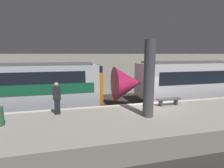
% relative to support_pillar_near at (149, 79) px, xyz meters
% --- Properties ---
extents(ground_plane, '(120.00, 120.00, 0.00)m').
position_rel_support_pillar_near_xyz_m(ground_plane, '(1.04, 2.32, -2.92)').
color(ground_plane, '#282623').
extents(platform, '(40.00, 4.64, 1.01)m').
position_rel_support_pillar_near_xyz_m(platform, '(1.04, 0.00, -2.42)').
color(platform, gray).
rests_on(platform, ground).
extents(station_rear_barrier, '(50.00, 0.15, 4.17)m').
position_rel_support_pillar_near_xyz_m(station_rear_barrier, '(1.04, 9.60, -0.83)').
color(station_rear_barrier, '#B2AD9E').
rests_on(station_rear_barrier, ground).
extents(support_pillar_near, '(0.54, 0.54, 3.84)m').
position_rel_support_pillar_near_xyz_m(support_pillar_near, '(0.00, 0.00, 0.00)').
color(support_pillar_near, '#47474C').
rests_on(support_pillar_near, platform).
extents(person_waiting, '(0.38, 0.24, 1.71)m').
position_rel_support_pillar_near_xyz_m(person_waiting, '(-4.50, 1.41, -1.02)').
color(person_waiting, black).
rests_on(person_waiting, platform).
extents(platform_bench, '(1.50, 0.40, 0.45)m').
position_rel_support_pillar_near_xyz_m(platform_bench, '(2.07, 1.47, -1.58)').
color(platform_bench, '#4C4C51').
rests_on(platform_bench, platform).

